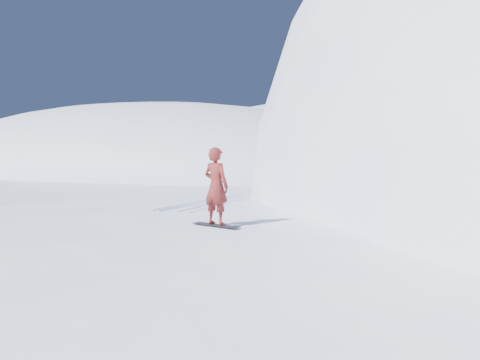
# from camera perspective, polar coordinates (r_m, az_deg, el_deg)

# --- Properties ---
(ground) EXTENTS (400.00, 400.00, 0.00)m
(ground) POSITION_cam_1_polar(r_m,az_deg,el_deg) (13.35, -16.52, -15.28)
(ground) COLOR white
(ground) RESTS_ON ground
(near_ridge) EXTENTS (36.00, 28.00, 4.80)m
(near_ridge) POSITION_cam_1_polar(r_m,az_deg,el_deg) (14.58, -4.28, -13.50)
(near_ridge) COLOR white
(near_ridge) RESTS_ON ground
(far_ridge_a) EXTENTS (120.00, 70.00, 28.00)m
(far_ridge_a) POSITION_cam_1_polar(r_m,az_deg,el_deg) (104.89, -12.95, 1.26)
(far_ridge_a) COLOR white
(far_ridge_a) RESTS_ON ground
(far_ridge_c) EXTENTS (140.00, 90.00, 36.00)m
(far_ridge_c) POSITION_cam_1_polar(r_m,az_deg,el_deg) (127.81, 13.83, 1.67)
(far_ridge_c) COLOR white
(far_ridge_c) RESTS_ON ground
(wind_bumps) EXTENTS (16.00, 14.40, 1.00)m
(wind_bumps) POSITION_cam_1_polar(r_m,az_deg,el_deg) (15.03, -11.15, -13.02)
(wind_bumps) COLOR white
(wind_bumps) RESTS_ON ground
(snowboard) EXTENTS (1.37, 0.28, 0.02)m
(snowboard) POSITION_cam_1_polar(r_m,az_deg,el_deg) (11.87, -2.92, -5.50)
(snowboard) COLOR black
(snowboard) RESTS_ON near_ridge
(snowboarder) EXTENTS (0.72, 0.48, 1.95)m
(snowboarder) POSITION_cam_1_polar(r_m,az_deg,el_deg) (11.75, -2.93, -0.75)
(snowboarder) COLOR maroon
(snowboarder) RESTS_ON snowboard
(vapor_plume) EXTENTS (9.04, 7.23, 6.33)m
(vapor_plume) POSITION_cam_1_polar(r_m,az_deg,el_deg) (82.07, -25.17, 0.35)
(vapor_plume) COLOR white
(vapor_plume) RESTS_ON ground
(board_tracks) EXTENTS (2.54, 5.94, 0.04)m
(board_tracks) POSITION_cam_1_polar(r_m,az_deg,el_deg) (17.20, -3.36, -2.61)
(board_tracks) COLOR silver
(board_tracks) RESTS_ON ground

